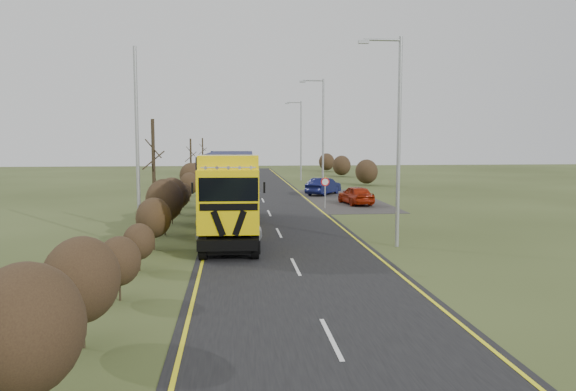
{
  "coord_description": "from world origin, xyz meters",
  "views": [
    {
      "loc": [
        -2.42,
        -25.53,
        5.04
      ],
      "look_at": [
        0.3,
        2.12,
        2.22
      ],
      "focal_mm": 35.0,
      "sensor_mm": 36.0,
      "label": 1
    }
  ],
  "objects_px": {
    "lorry": "(230,187)",
    "streetlight_near": "(396,132)",
    "car_red_hatchback": "(356,195)",
    "speed_sign": "(325,187)",
    "car_blue_sedan": "(324,186)"
  },
  "relations": [
    {
      "from": "speed_sign",
      "to": "car_red_hatchback",
      "type": "bearing_deg",
      "value": 39.16
    },
    {
      "from": "lorry",
      "to": "car_blue_sedan",
      "type": "distance_m",
      "value": 21.31
    },
    {
      "from": "lorry",
      "to": "car_blue_sedan",
      "type": "relative_size",
      "value": 3.41
    },
    {
      "from": "car_red_hatchback",
      "to": "lorry",
      "type": "bearing_deg",
      "value": 42.35
    },
    {
      "from": "car_red_hatchback",
      "to": "car_blue_sedan",
      "type": "relative_size",
      "value": 0.93
    },
    {
      "from": "lorry",
      "to": "streetlight_near",
      "type": "relative_size",
      "value": 1.62
    },
    {
      "from": "lorry",
      "to": "car_blue_sedan",
      "type": "xyz_separation_m",
      "value": [
        8.32,
        19.54,
        -1.7
      ]
    },
    {
      "from": "car_red_hatchback",
      "to": "streetlight_near",
      "type": "distance_m",
      "value": 17.5
    },
    {
      "from": "car_red_hatchback",
      "to": "speed_sign",
      "type": "relative_size",
      "value": 1.89
    },
    {
      "from": "car_blue_sedan",
      "to": "car_red_hatchback",
      "type": "bearing_deg",
      "value": 132.43
    },
    {
      "from": "car_blue_sedan",
      "to": "streetlight_near",
      "type": "xyz_separation_m",
      "value": [
        -0.63,
        -24.51,
        4.57
      ]
    },
    {
      "from": "lorry",
      "to": "streetlight_near",
      "type": "xyz_separation_m",
      "value": [
        7.68,
        -4.97,
        2.87
      ]
    },
    {
      "from": "car_red_hatchback",
      "to": "speed_sign",
      "type": "bearing_deg",
      "value": 30.52
    },
    {
      "from": "lorry",
      "to": "streetlight_near",
      "type": "height_order",
      "value": "streetlight_near"
    },
    {
      "from": "streetlight_near",
      "to": "speed_sign",
      "type": "xyz_separation_m",
      "value": [
        -0.88,
        14.53,
        -3.76
      ]
    }
  ]
}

